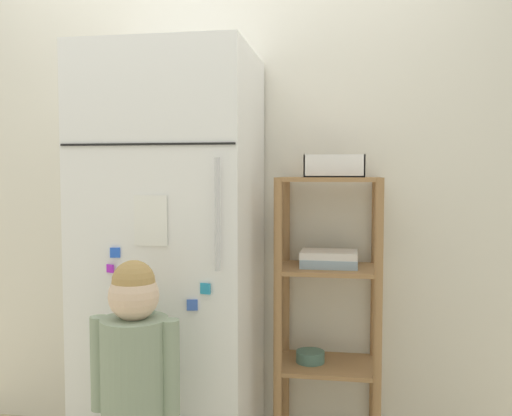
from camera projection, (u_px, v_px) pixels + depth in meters
name	position (u px, v px, depth m)	size (l,w,h in m)	color
kitchen_wall_back	(217.00, 201.00, 2.69)	(2.79, 0.03, 2.28)	silver
refrigerator	(174.00, 263.00, 2.38)	(0.69, 0.67, 1.78)	white
child_standing	(135.00, 373.00, 1.89)	(0.32, 0.23, 0.98)	#314632
pantry_shelf_unit	(328.00, 291.00, 2.43)	(0.45, 0.34, 1.26)	#9E7247
fruit_bin	(333.00, 168.00, 2.40)	(0.26, 0.16, 0.10)	white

